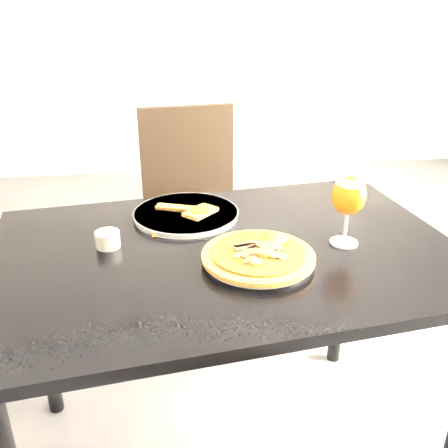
{
  "coord_description": "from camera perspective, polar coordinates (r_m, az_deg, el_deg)",
  "views": [
    {
      "loc": [
        -0.35,
        -1.02,
        1.35
      ],
      "look_at": [
        -0.2,
        0.1,
        0.83
      ],
      "focal_mm": 40.0,
      "sensor_mm": 36.0,
      "label": 1
    }
  ],
  "objects": [
    {
      "name": "plate_second",
      "position": [
        1.48,
        -4.37,
        1.14
      ],
      "size": [
        0.4,
        0.4,
        0.02
      ],
      "primitive_type": "cylinder",
      "rotation": [
        0.0,
        0.0,
        0.38
      ],
      "color": "white",
      "rests_on": "dining_table"
    },
    {
      "name": "plate_main",
      "position": [
        1.24,
        3.91,
        -3.9
      ],
      "size": [
        0.3,
        0.3,
        0.01
      ],
      "primitive_type": "cylinder",
      "rotation": [
        0.0,
        0.0,
        0.15
      ],
      "color": "white",
      "rests_on": "dining_table"
    },
    {
      "name": "dining_table",
      "position": [
        1.34,
        0.36,
        -6.14
      ],
      "size": [
        1.29,
        0.94,
        0.75
      ],
      "rotation": [
        0.0,
        0.0,
        0.12
      ],
      "color": "black",
      "rests_on": "ground"
    },
    {
      "name": "sauce_cup",
      "position": [
        1.33,
        -13.16,
        -1.64
      ],
      "size": [
        0.06,
        0.06,
        0.04
      ],
      "color": "beige",
      "rests_on": "dining_table"
    },
    {
      "name": "crust_scraps",
      "position": [
        1.47,
        -3.66,
        1.59
      ],
      "size": [
        0.19,
        0.13,
        0.01
      ],
      "rotation": [
        0.0,
        0.0,
        0.09
      ],
      "color": "#A26D27",
      "rests_on": "plate_second"
    },
    {
      "name": "chair_far",
      "position": [
        2.15,
        -3.4,
        1.74
      ],
      "size": [
        0.48,
        0.48,
        0.93
      ],
      "rotation": [
        0.0,
        0.0,
        0.13
      ],
      "color": "black",
      "rests_on": "ground"
    },
    {
      "name": "loose_crust",
      "position": [
        1.38,
        -5.99,
        -0.94
      ],
      "size": [
        0.11,
        0.03,
        0.01
      ],
      "primitive_type": "cube",
      "rotation": [
        0.0,
        0.0,
        0.02
      ],
      "color": "#A26D27",
      "rests_on": "dining_table"
    },
    {
      "name": "beer_glass",
      "position": [
        1.31,
        14.09,
        3.11
      ],
      "size": [
        0.09,
        0.09,
        0.19
      ],
      "color": "silver",
      "rests_on": "dining_table"
    },
    {
      "name": "pizza",
      "position": [
        1.22,
        3.97,
        -3.5
      ],
      "size": [
        0.28,
        0.28,
        0.03
      ],
      "rotation": [
        0.0,
        0.0,
        0.56
      ],
      "color": "#A26D27",
      "rests_on": "plate_main"
    }
  ]
}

